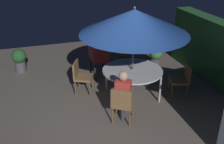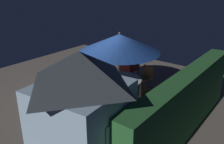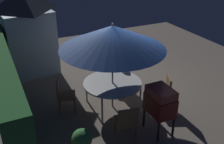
{
  "view_description": "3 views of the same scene",
  "coord_description": "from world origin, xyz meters",
  "views": [
    {
      "loc": [
        5.16,
        -1.56,
        3.74
      ],
      "look_at": [
        -0.45,
        0.22,
        0.91
      ],
      "focal_mm": 42.93,
      "sensor_mm": 36.0,
      "label": 1
    },
    {
      "loc": [
        5.51,
        5.44,
        3.98
      ],
      "look_at": [
        -0.56,
        0.69,
        1.03
      ],
      "focal_mm": 38.59,
      "sensor_mm": 36.0,
      "label": 2
    },
    {
      "loc": [
        -6.38,
        3.61,
        4.25
      ],
      "look_at": [
        -0.43,
        0.75,
        0.92
      ],
      "focal_mm": 42.91,
      "sensor_mm": 36.0,
      "label": 3
    }
  ],
  "objects": [
    {
      "name": "ground_plane",
      "position": [
        0.0,
        0.0,
        0.0
      ],
      "size": [
        11.0,
        11.0,
        0.0
      ],
      "primitive_type": "plane",
      "color": "#6B6056"
    },
    {
      "name": "hedge_backdrop",
      "position": [
        0.0,
        3.5,
        0.9
      ],
      "size": [
        5.62,
        0.5,
        1.8
      ],
      "color": "#28602D",
      "rests_on": "ground"
    },
    {
      "name": "garden_shed",
      "position": [
        2.65,
        2.46,
        1.43
      ],
      "size": [
        1.9,
        1.82,
        2.81
      ],
      "color": "#9EBCD1",
      "rests_on": "ground"
    },
    {
      "name": "patio_table",
      "position": [
        -0.71,
        0.87,
        0.72
      ],
      "size": [
        1.58,
        1.58,
        0.76
      ],
      "color": "white",
      "rests_on": "ground"
    },
    {
      "name": "patio_umbrella",
      "position": [
        -0.71,
        0.87,
        2.04
      ],
      "size": [
        2.71,
        2.71,
        2.4
      ],
      "color": "#4C4C51",
      "rests_on": "ground"
    },
    {
      "name": "bbq_grill",
      "position": [
        -2.17,
        0.35,
        0.85
      ],
      "size": [
        0.7,
        0.5,
        1.2
      ],
      "color": "maroon",
      "rests_on": "ground"
    },
    {
      "name": "chair_near_shed",
      "position": [
        0.37,
        0.2,
        0.52
      ],
      "size": [
        0.64,
        0.64,
        0.9
      ],
      "color": "olive",
      "rests_on": "ground"
    },
    {
      "name": "chair_far_side",
      "position": [
        -0.3,
        2.13,
        0.52
      ],
      "size": [
        0.58,
        0.59,
        0.9
      ],
      "color": "olive",
      "rests_on": "ground"
    },
    {
      "name": "chair_toward_hedge",
      "position": [
        -2.07,
        1.17,
        0.52
      ],
      "size": [
        0.55,
        0.55,
        0.9
      ],
      "color": "olive",
      "rests_on": "ground"
    },
    {
      "name": "chair_toward_house",
      "position": [
        -1.3,
        -0.41,
        0.52
      ],
      "size": [
        0.61,
        0.61,
        0.9
      ],
      "color": "olive",
      "rests_on": "ground"
    },
    {
      "name": "potted_plant_by_shed",
      "position": [
        -2.19,
        2.29,
        0.4
      ],
      "size": [
        0.43,
        0.43,
        0.72
      ],
      "color": "#4C4C51",
      "rests_on": "ground"
    },
    {
      "name": "potted_plant_by_grill",
      "position": [
        -3.2,
        -2.0,
        0.43
      ],
      "size": [
        0.46,
        0.46,
        0.76
      ],
      "color": "#4C4C51",
      "rests_on": "ground"
    },
    {
      "name": "person_in_red",
      "position": [
        0.29,
        0.25,
        0.78
      ],
      "size": [
        0.38,
        0.42,
        1.26
      ],
      "color": "#CC3D33",
      "rests_on": "ground"
    }
  ]
}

